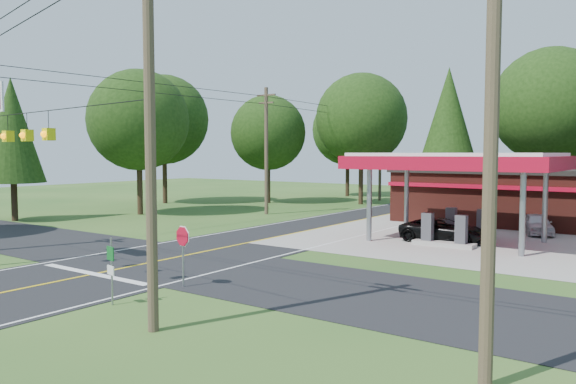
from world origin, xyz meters
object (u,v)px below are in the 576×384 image
Objects in this scene: suv_car at (443,231)px; sedan_car at (537,224)px; gas_canopy at (457,164)px; octagonal_stop_sign at (183,241)px.

suv_car is 7.02m from sedan_car.
suv_car is 1.28× the size of sedan_car.
gas_canopy is 3.69m from suv_car.
sedan_car is (3.00, 5.57, -3.64)m from gas_canopy.
octagonal_stop_sign is (-4.50, -16.01, -2.59)m from gas_canopy.
gas_canopy is at bearing -48.50° from suv_car.
suv_car is 2.06× the size of octagonal_stop_sign.
sedan_car is 1.61× the size of octagonal_stop_sign.
suv_car is at bearing 75.53° from octagonal_stop_sign.
suv_car is at bearing -141.76° from sedan_car.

